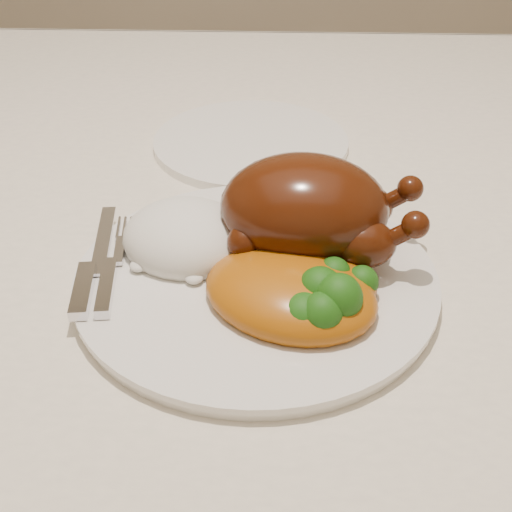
{
  "coord_description": "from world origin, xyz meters",
  "views": [
    {
      "loc": [
        0.16,
        -0.7,
        1.15
      ],
      "look_at": [
        0.15,
        -0.2,
        0.8
      ],
      "focal_mm": 50.0,
      "sensor_mm": 36.0,
      "label": 1
    }
  ],
  "objects_px": {
    "side_plate": "(251,143)",
    "dining_table": "(141,249)",
    "roast_chicken": "(309,209)",
    "dinner_plate": "(256,281)"
  },
  "relations": [
    {
      "from": "dinner_plate",
      "to": "roast_chicken",
      "type": "height_order",
      "value": "roast_chicken"
    },
    {
      "from": "dining_table",
      "to": "dinner_plate",
      "type": "height_order",
      "value": "dinner_plate"
    },
    {
      "from": "dinner_plate",
      "to": "dining_table",
      "type": "bearing_deg",
      "value": 125.68
    },
    {
      "from": "dinner_plate",
      "to": "side_plate",
      "type": "distance_m",
      "value": 0.28
    },
    {
      "from": "dining_table",
      "to": "side_plate",
      "type": "relative_size",
      "value": 6.89
    },
    {
      "from": "dining_table",
      "to": "side_plate",
      "type": "bearing_deg",
      "value": 29.24
    },
    {
      "from": "side_plate",
      "to": "dining_table",
      "type": "bearing_deg",
      "value": -150.76
    },
    {
      "from": "side_plate",
      "to": "roast_chicken",
      "type": "distance_m",
      "value": 0.25
    },
    {
      "from": "dining_table",
      "to": "side_plate",
      "type": "xyz_separation_m",
      "value": [
        0.13,
        0.07,
        0.11
      ]
    },
    {
      "from": "side_plate",
      "to": "roast_chicken",
      "type": "xyz_separation_m",
      "value": [
        0.06,
        -0.24,
        0.05
      ]
    }
  ]
}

